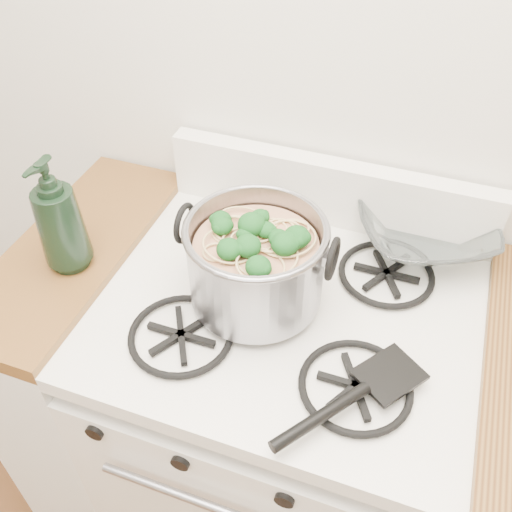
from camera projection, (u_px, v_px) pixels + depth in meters
The scene contains 6 objects.
gas_range at pixel (281, 427), 1.47m from camera, with size 0.76×0.66×0.92m.
counter_left at pixel (110, 366), 1.59m from camera, with size 0.25×0.65×0.92m.
stock_pot at pixel (256, 263), 1.09m from camera, with size 0.30×0.27×0.19m.
spatula at pixel (390, 372), 1.00m from camera, with size 0.29×0.31×0.02m, color black, non-canonical shape.
glass_bowl at pixel (423, 236), 1.26m from camera, with size 0.12×0.12×0.03m, color white.
bottle at pixel (58, 215), 1.14m from camera, with size 0.10×0.10×0.26m, color black.
Camera 1 is at (0.20, 0.51, 1.77)m, focal length 40.00 mm.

